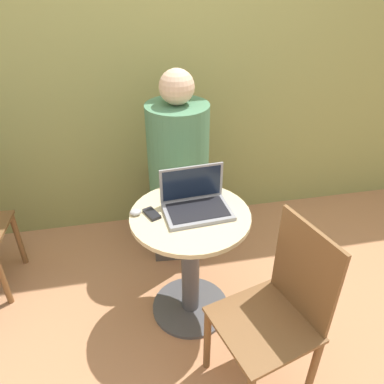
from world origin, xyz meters
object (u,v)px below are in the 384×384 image
(person_seated, at_px, (178,180))
(chair_empty, at_px, (277,313))
(cell_phone, at_px, (152,214))
(laptop, at_px, (196,203))

(person_seated, bearing_deg, chair_empty, -77.22)
(cell_phone, xyz_separation_m, person_seated, (0.23, 0.60, -0.17))
(chair_empty, xyz_separation_m, person_seated, (-0.26, 1.13, 0.07))
(laptop, bearing_deg, person_seated, 89.57)
(laptop, bearing_deg, cell_phone, -179.20)
(cell_phone, bearing_deg, chair_empty, -47.21)
(laptop, relative_size, chair_empty, 0.39)
(cell_phone, distance_m, person_seated, 0.66)
(cell_phone, height_order, chair_empty, chair_empty)
(chair_empty, bearing_deg, person_seated, 102.78)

